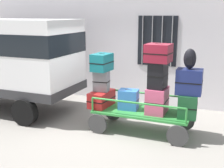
{
  "coord_description": "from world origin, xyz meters",
  "views": [
    {
      "loc": [
        2.57,
        -6.46,
        2.83
      ],
      "look_at": [
        -0.09,
        0.08,
        1.13
      ],
      "focal_mm": 47.44,
      "sensor_mm": 36.0,
      "label": 1
    }
  ],
  "objects_px": {
    "luggage_cart": "(142,115)",
    "suitcase_center_bottom": "(157,100)",
    "suitcase_left_middle": "(101,81)",
    "van": "(2,55)",
    "suitcase_midright_middle": "(189,82)",
    "backpack": "(190,59)",
    "suitcase_midright_bottom": "(188,105)",
    "suitcase_midleft_bottom": "(128,99)",
    "suitcase_center_middle": "(158,75)",
    "suitcase_left_bottom": "(102,99)",
    "suitcase_left_top": "(102,62)",
    "suitcase_center_top": "(158,53)"
  },
  "relations": [
    {
      "from": "suitcase_center_bottom",
      "to": "suitcase_left_bottom",
      "type": "bearing_deg",
      "value": -178.88
    },
    {
      "from": "suitcase_left_top",
      "to": "suitcase_midleft_bottom",
      "type": "distance_m",
      "value": 1.13
    },
    {
      "from": "suitcase_left_top",
      "to": "backpack",
      "type": "relative_size",
      "value": 1.35
    },
    {
      "from": "suitcase_left_bottom",
      "to": "suitcase_left_middle",
      "type": "relative_size",
      "value": 1.58
    },
    {
      "from": "suitcase_center_middle",
      "to": "suitcase_left_bottom",
      "type": "bearing_deg",
      "value": -179.8
    },
    {
      "from": "suitcase_center_bottom",
      "to": "backpack",
      "type": "xyz_separation_m",
      "value": [
        0.7,
        -0.02,
        1.02
      ]
    },
    {
      "from": "suitcase_midleft_bottom",
      "to": "suitcase_midright_middle",
      "type": "bearing_deg",
      "value": -0.85
    },
    {
      "from": "van",
      "to": "suitcase_midright_middle",
      "type": "bearing_deg",
      "value": -2.24
    },
    {
      "from": "luggage_cart",
      "to": "suitcase_left_middle",
      "type": "distance_m",
      "value": 1.31
    },
    {
      "from": "suitcase_left_bottom",
      "to": "suitcase_center_bottom",
      "type": "relative_size",
      "value": 1.27
    },
    {
      "from": "suitcase_center_top",
      "to": "suitcase_left_middle",
      "type": "bearing_deg",
      "value": 179.54
    },
    {
      "from": "suitcase_midleft_bottom",
      "to": "suitcase_midright_bottom",
      "type": "relative_size",
      "value": 0.78
    },
    {
      "from": "suitcase_midright_middle",
      "to": "suitcase_center_middle",
      "type": "bearing_deg",
      "value": 179.72
    },
    {
      "from": "van",
      "to": "backpack",
      "type": "height_order",
      "value": "van"
    },
    {
      "from": "suitcase_midright_middle",
      "to": "backpack",
      "type": "bearing_deg",
      "value": 169.73
    },
    {
      "from": "suitcase_left_top",
      "to": "suitcase_center_top",
      "type": "height_order",
      "value": "suitcase_center_top"
    },
    {
      "from": "suitcase_left_middle",
      "to": "suitcase_left_top",
      "type": "distance_m",
      "value": 0.47
    },
    {
      "from": "van",
      "to": "suitcase_center_bottom",
      "type": "distance_m",
      "value": 4.79
    },
    {
      "from": "suitcase_left_middle",
      "to": "van",
      "type": "bearing_deg",
      "value": 176.2
    },
    {
      "from": "suitcase_center_bottom",
      "to": "suitcase_left_middle",
      "type": "bearing_deg",
      "value": -178.68
    },
    {
      "from": "suitcase_left_middle",
      "to": "suitcase_center_middle",
      "type": "relative_size",
      "value": 0.85
    },
    {
      "from": "luggage_cart",
      "to": "suitcase_midright_middle",
      "type": "relative_size",
      "value": 4.1
    },
    {
      "from": "suitcase_midleft_bottom",
      "to": "suitcase_midright_middle",
      "type": "height_order",
      "value": "suitcase_midright_middle"
    },
    {
      "from": "suitcase_left_top",
      "to": "suitcase_midright_middle",
      "type": "distance_m",
      "value": 2.15
    },
    {
      "from": "luggage_cart",
      "to": "suitcase_center_bottom",
      "type": "xyz_separation_m",
      "value": [
        0.35,
        0.03,
        0.42
      ]
    },
    {
      "from": "suitcase_center_middle",
      "to": "suitcase_midright_bottom",
      "type": "height_order",
      "value": "suitcase_center_middle"
    },
    {
      "from": "suitcase_midright_bottom",
      "to": "suitcase_midright_middle",
      "type": "bearing_deg",
      "value": -90.0
    },
    {
      "from": "suitcase_left_bottom",
      "to": "suitcase_center_top",
      "type": "relative_size",
      "value": 1.37
    },
    {
      "from": "van",
      "to": "luggage_cart",
      "type": "height_order",
      "value": "van"
    },
    {
      "from": "suitcase_midright_middle",
      "to": "suitcase_midleft_bottom",
      "type": "bearing_deg",
      "value": 179.15
    },
    {
      "from": "luggage_cart",
      "to": "backpack",
      "type": "xyz_separation_m",
      "value": [
        1.05,
        0.01,
        1.44
      ]
    },
    {
      "from": "suitcase_left_bottom",
      "to": "suitcase_midright_middle",
      "type": "distance_m",
      "value": 2.22
    },
    {
      "from": "suitcase_left_top",
      "to": "suitcase_midright_middle",
      "type": "height_order",
      "value": "suitcase_left_top"
    },
    {
      "from": "suitcase_center_bottom",
      "to": "suitcase_center_top",
      "type": "bearing_deg",
      "value": -90.0
    },
    {
      "from": "luggage_cart",
      "to": "suitcase_midright_bottom",
      "type": "bearing_deg",
      "value": 1.77
    },
    {
      "from": "suitcase_midright_bottom",
      "to": "luggage_cart",
      "type": "bearing_deg",
      "value": -178.23
    },
    {
      "from": "suitcase_left_middle",
      "to": "suitcase_left_top",
      "type": "bearing_deg",
      "value": 90.0
    },
    {
      "from": "suitcase_center_top",
      "to": "suitcase_center_bottom",
      "type": "bearing_deg",
      "value": 90.0
    },
    {
      "from": "suitcase_midleft_bottom",
      "to": "suitcase_center_bottom",
      "type": "bearing_deg",
      "value": 0.41
    },
    {
      "from": "luggage_cart",
      "to": "suitcase_midright_bottom",
      "type": "xyz_separation_m",
      "value": [
        1.06,
        0.03,
        0.38
      ]
    },
    {
      "from": "van",
      "to": "suitcase_center_middle",
      "type": "relative_size",
      "value": 7.53
    },
    {
      "from": "luggage_cart",
      "to": "suitcase_midleft_bottom",
      "type": "relative_size",
      "value": 4.78
    },
    {
      "from": "suitcase_midright_bottom",
      "to": "backpack",
      "type": "height_order",
      "value": "backpack"
    },
    {
      "from": "suitcase_midright_middle",
      "to": "backpack",
      "type": "relative_size",
      "value": 1.32
    },
    {
      "from": "suitcase_center_middle",
      "to": "suitcase_center_top",
      "type": "bearing_deg",
      "value": -90.0
    },
    {
      "from": "suitcase_left_middle",
      "to": "suitcase_center_top",
      "type": "relative_size",
      "value": 0.87
    },
    {
      "from": "suitcase_center_middle",
      "to": "suitcase_left_top",
      "type": "bearing_deg",
      "value": 178.82
    },
    {
      "from": "suitcase_center_middle",
      "to": "suitcase_midright_bottom",
      "type": "relative_size",
      "value": 0.95
    },
    {
      "from": "suitcase_left_top",
      "to": "suitcase_midright_bottom",
      "type": "relative_size",
      "value": 0.93
    },
    {
      "from": "suitcase_center_bottom",
      "to": "suitcase_center_middle",
      "type": "relative_size",
      "value": 1.05
    }
  ]
}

